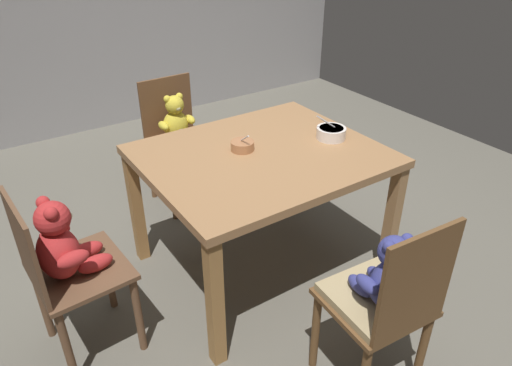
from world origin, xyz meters
TOP-DOWN VIEW (x-y plane):
  - ground_plane at (0.00, 0.00)m, footprint 5.20×5.20m
  - dining_table at (0.00, 0.00)m, footprint 1.19×1.00m
  - teddy_chair_near_front at (-0.06, -0.93)m, footprint 0.41×0.40m
  - teddy_chair_far_center at (-0.04, 0.95)m, footprint 0.42×0.41m
  - teddy_chair_near_left at (-1.04, -0.04)m, footprint 0.41×0.44m
  - porridge_bowl_terracotta_center at (-0.07, 0.08)m, footprint 0.12×0.13m
  - porridge_bowl_white_near_right at (0.41, -0.07)m, footprint 0.17×0.16m

SIDE VIEW (x-z plane):
  - ground_plane at x=0.00m, z-range -0.04..0.00m
  - teddy_chair_far_center at x=-0.04m, z-range 0.10..0.95m
  - teddy_chair_near_front at x=-0.06m, z-range 0.08..0.99m
  - teddy_chair_near_left at x=-1.04m, z-range 0.12..0.98m
  - dining_table at x=0.00m, z-range 0.28..1.02m
  - porridge_bowl_terracotta_center at x=-0.07m, z-range 0.71..0.82m
  - porridge_bowl_white_near_right at x=0.41m, z-range 0.70..0.84m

